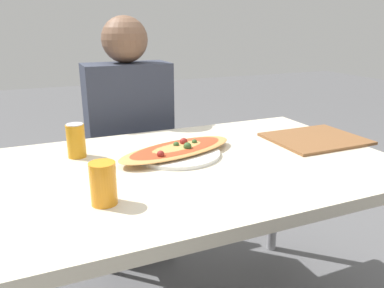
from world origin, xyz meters
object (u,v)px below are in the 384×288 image
(person_seated, at_px, (130,123))
(soda_can, at_px, (76,141))
(pizza_main, at_px, (177,151))
(drink_glass, at_px, (103,183))
(chair_far_seated, at_px, (127,161))
(dining_table, at_px, (203,179))

(person_seated, height_order, soda_can, person_seated)
(pizza_main, distance_m, drink_glass, 0.44)
(chair_far_seated, bearing_deg, soda_can, 60.82)
(chair_far_seated, distance_m, person_seated, 0.26)
(drink_glass, bearing_deg, dining_table, 26.59)
(soda_can, height_order, drink_glass, soda_can)
(person_seated, relative_size, pizza_main, 2.46)
(dining_table, distance_m, drink_glass, 0.45)
(chair_far_seated, bearing_deg, dining_table, 97.26)
(pizza_main, relative_size, soda_can, 4.12)
(pizza_main, relative_size, drink_glass, 4.34)
(dining_table, bearing_deg, pizza_main, 122.31)
(chair_far_seated, distance_m, drink_glass, 1.06)
(person_seated, height_order, drink_glass, person_seated)
(person_seated, xyz_separation_m, drink_glass, (-0.29, -0.86, 0.07))
(person_seated, distance_m, drink_glass, 0.91)
(chair_far_seated, xyz_separation_m, drink_glass, (-0.29, -0.97, 0.31))
(person_seated, distance_m, pizza_main, 0.57)
(dining_table, distance_m, soda_can, 0.48)
(dining_table, relative_size, chair_far_seated, 1.53)
(dining_table, bearing_deg, soda_can, 150.75)
(person_seated, bearing_deg, dining_table, 98.44)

